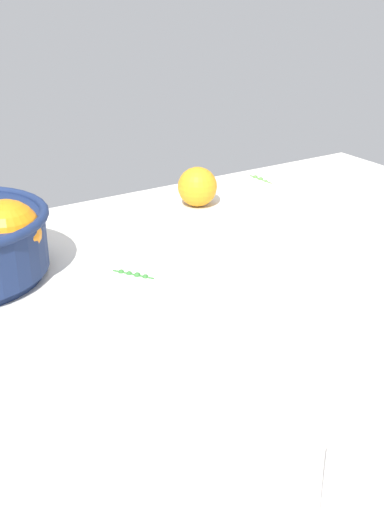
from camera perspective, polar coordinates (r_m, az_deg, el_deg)
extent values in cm
cube|color=silver|center=(76.13, 0.46, -6.08)|extent=(130.79, 86.89, 3.00)
sphere|color=orange|center=(82.87, -16.13, 1.98)|extent=(8.52, 8.52, 8.52)
cylinder|color=#FCA82C|center=(47.67, 16.64, -21.02)|extent=(7.14, 7.14, 7.75)
sphere|color=orange|center=(108.30, 0.49, 6.20)|extent=(6.68, 6.68, 6.68)
cylinder|color=#53883D|center=(123.84, 6.15, 6.86)|extent=(0.68, 6.15, 0.30)
sphere|color=#53883D|center=(124.89, 5.68, 7.10)|extent=(0.96, 0.96, 0.96)
sphere|color=#53883D|center=(123.80, 6.15, 6.92)|extent=(0.98, 0.98, 0.98)
sphere|color=#53883D|center=(122.71, 6.63, 6.74)|extent=(0.68, 0.68, 0.68)
cylinder|color=#357732|center=(84.72, -5.27, -1.59)|extent=(3.64, 5.20, 0.30)
sphere|color=#357732|center=(83.86, -4.18, -1.72)|extent=(0.81, 0.81, 0.81)
sphere|color=#357732|center=(84.39, -4.91, -1.57)|extent=(0.90, 0.90, 0.90)
sphere|color=#357732|center=(84.93, -5.63, -1.42)|extent=(0.78, 0.78, 0.78)
sphere|color=#357732|center=(85.49, -6.34, -1.28)|extent=(0.80, 0.80, 0.80)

